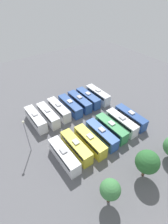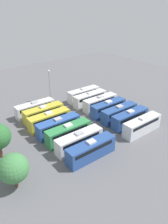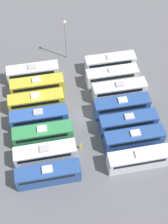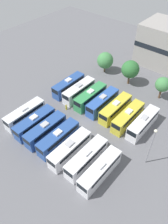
{
  "view_description": "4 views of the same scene",
  "coord_description": "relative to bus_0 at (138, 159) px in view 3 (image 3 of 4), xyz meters",
  "views": [
    {
      "loc": [
        21.6,
        30.05,
        33.39
      ],
      "look_at": [
        -0.59,
        -0.67,
        3.44
      ],
      "focal_mm": 28.0,
      "sensor_mm": 36.0,
      "label": 1
    },
    {
      "loc": [
        -35.9,
        28.26,
        26.37
      ],
      "look_at": [
        0.65,
        0.01,
        2.6
      ],
      "focal_mm": 35.0,
      "sensor_mm": 36.0,
      "label": 2
    },
    {
      "loc": [
        -32.29,
        5.66,
        46.5
      ],
      "look_at": [
        -0.84,
        -0.19,
        2.74
      ],
      "focal_mm": 50.0,
      "sensor_mm": 36.0,
      "label": 3
    },
    {
      "loc": [
        22.5,
        -25.81,
        36.29
      ],
      "look_at": [
        -0.89,
        1.75,
        2.21
      ],
      "focal_mm": 35.0,
      "sensor_mm": 36.0,
      "label": 4
    }
  ],
  "objects": [
    {
      "name": "bus_5",
      "position": [
        18.29,
        -0.04,
        0.0
      ],
      "size": [
        2.56,
        10.03,
        3.74
      ],
      "color": "silver",
      "rests_on": "ground_plane"
    },
    {
      "name": "bus_13",
      "position": [
        21.92,
        14.92,
        0.0
      ],
      "size": [
        2.56,
        10.03,
        3.74
      ],
      "color": "silver",
      "rests_on": "ground_plane"
    },
    {
      "name": "bus_10",
      "position": [
        10.97,
        14.81,
        0.0
      ],
      "size": [
        2.56,
        10.03,
        3.74
      ],
      "color": "#2D56A8",
      "rests_on": "ground_plane"
    },
    {
      "name": "light_pole",
      "position": [
        26.91,
        7.57,
        4.35
      ],
      "size": [
        0.6,
        0.6,
        9.4
      ],
      "color": "gray",
      "rests_on": "ground_plane"
    },
    {
      "name": "ground_plane",
      "position": [
        10.96,
        7.16,
        -1.86
      ],
      "size": [
        116.0,
        116.0,
        0.0
      ],
      "primitive_type": "plane",
      "color": "slate"
    },
    {
      "name": "bus_12",
      "position": [
        18.37,
        14.42,
        0.0
      ],
      "size": [
        2.56,
        10.03,
        3.74
      ],
      "color": "gold",
      "rests_on": "ground_plane"
    },
    {
      "name": "bus_2",
      "position": [
        7.2,
        -0.26,
        0.0
      ],
      "size": [
        2.56,
        10.03,
        3.74
      ],
      "color": "#284C93",
      "rests_on": "ground_plane"
    },
    {
      "name": "bus_9",
      "position": [
        7.43,
        14.53,
        0.0
      ],
      "size": [
        2.56,
        10.03,
        3.74
      ],
      "color": "#338C4C",
      "rests_on": "ground_plane"
    },
    {
      "name": "bus_3",
      "position": [
        10.86,
        -0.06,
        0.0
      ],
      "size": [
        2.56,
        10.03,
        3.74
      ],
      "color": "#284C93",
      "rests_on": "ground_plane"
    },
    {
      "name": "bus_11",
      "position": [
        14.67,
        14.94,
        0.0
      ],
      "size": [
        2.56,
        10.03,
        3.74
      ],
      "color": "gold",
      "rests_on": "ground_plane"
    },
    {
      "name": "bus_4",
      "position": [
        14.54,
        -0.55,
        0.0
      ],
      "size": [
        2.56,
        10.03,
        3.74
      ],
      "color": "silver",
      "rests_on": "ground_plane"
    },
    {
      "name": "bus_0",
      "position": [
        0.0,
        0.0,
        0.0
      ],
      "size": [
        2.56,
        10.03,
        3.74
      ],
      "color": "silver",
      "rests_on": "ground_plane"
    },
    {
      "name": "worker_person",
      "position": [
        4.63,
        8.62,
        -1.11
      ],
      "size": [
        0.36,
        0.36,
        1.63
      ],
      "color": "gold",
      "rests_on": "ground_plane"
    },
    {
      "name": "bus_8",
      "position": [
        3.66,
        14.53,
        0.0
      ],
      "size": [
        2.56,
        10.03,
        3.74
      ],
      "color": "silver",
      "rests_on": "ground_plane"
    },
    {
      "name": "bus_1",
      "position": [
        3.83,
        -0.34,
        0.0
      ],
      "size": [
        2.56,
        10.03,
        3.74
      ],
      "color": "#284C93",
      "rests_on": "ground_plane"
    },
    {
      "name": "bus_6",
      "position": [
        21.87,
        -0.54,
        0.0
      ],
      "size": [
        2.56,
        10.03,
        3.74
      ],
      "color": "silver",
      "rests_on": "ground_plane"
    },
    {
      "name": "bus_7",
      "position": [
        0.02,
        14.5,
        0.0
      ],
      "size": [
        2.56,
        10.03,
        3.74
      ],
      "color": "#284C93",
      "rests_on": "ground_plane"
    }
  ]
}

